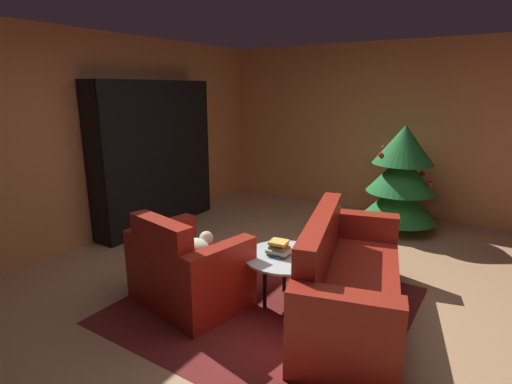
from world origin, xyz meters
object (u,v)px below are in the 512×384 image
(coffee_table, at_px, (285,260))
(decorated_tree, at_px, (401,178))
(bottle_on_table, at_px, (307,243))
(book_stack_on_table, at_px, (279,249))
(couch_red, at_px, (347,282))
(armchair_red, at_px, (187,271))
(bookshelf_unit, at_px, (161,156))

(coffee_table, xyz_separation_m, decorated_tree, (0.38, 2.52, 0.32))
(coffee_table, xyz_separation_m, bottle_on_table, (0.14, 0.14, 0.14))
(book_stack_on_table, relative_size, bottle_on_table, 0.86)
(couch_red, bearing_deg, armchair_red, -155.43)
(bottle_on_table, bearing_deg, decorated_tree, 84.36)
(book_stack_on_table, height_order, decorated_tree, decorated_tree)
(coffee_table, xyz_separation_m, book_stack_on_table, (-0.06, -0.02, 0.10))
(bookshelf_unit, xyz_separation_m, book_stack_on_table, (2.49, -1.04, -0.47))
(couch_red, bearing_deg, bookshelf_unit, 163.79)
(bookshelf_unit, distance_m, bottle_on_table, 2.86)
(bottle_on_table, bearing_deg, couch_red, -2.90)
(couch_red, distance_m, decorated_tree, 2.44)
(armchair_red, height_order, bottle_on_table, armchair_red)
(coffee_table, bearing_deg, bottle_on_table, 44.82)
(coffee_table, height_order, book_stack_on_table, book_stack_on_table)
(bookshelf_unit, xyz_separation_m, decorated_tree, (2.92, 1.50, -0.24))
(armchair_red, bearing_deg, couch_red, 24.57)
(couch_red, xyz_separation_m, bottle_on_table, (-0.39, 0.02, 0.26))
(armchair_red, distance_m, decorated_tree, 3.22)
(bookshelf_unit, height_order, decorated_tree, bookshelf_unit)
(coffee_table, height_order, decorated_tree, decorated_tree)
(couch_red, relative_size, bottle_on_table, 8.08)
(decorated_tree, bearing_deg, bottle_on_table, -95.64)
(armchair_red, relative_size, coffee_table, 1.49)
(couch_red, bearing_deg, coffee_table, -167.04)
(bottle_on_table, bearing_deg, coffee_table, -135.18)
(bookshelf_unit, relative_size, book_stack_on_table, 9.13)
(bookshelf_unit, height_order, couch_red, bookshelf_unit)
(bottle_on_table, xyz_separation_m, decorated_tree, (0.23, 2.37, 0.18))
(couch_red, xyz_separation_m, book_stack_on_table, (-0.59, -0.14, 0.22))
(armchair_red, relative_size, book_stack_on_table, 5.05)
(coffee_table, relative_size, decorated_tree, 0.52)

